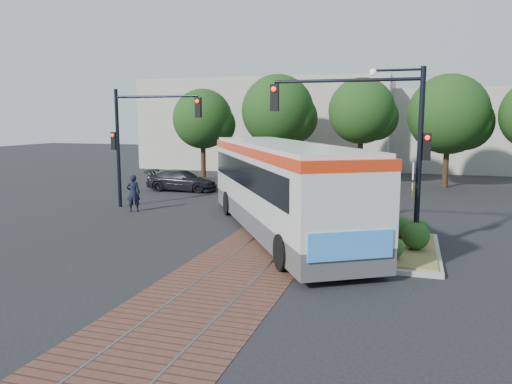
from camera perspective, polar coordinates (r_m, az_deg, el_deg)
ground at (r=19.40m, az=2.40°, el=-5.13°), size 120.00×120.00×0.00m
trackbed at (r=23.19m, az=4.98°, el=-2.89°), size 3.60×40.00×0.02m
tree_row at (r=34.83m, az=11.55°, el=8.75°), size 26.40×5.60×7.67m
warehouses at (r=47.28m, az=10.98°, el=7.37°), size 40.00×13.00×8.00m
city_bus at (r=19.72m, az=2.76°, el=1.01°), size 9.34×12.94×3.59m
traffic_island at (r=17.82m, az=16.84°, el=-5.62°), size 2.20×5.20×1.13m
signal_pole_main at (r=17.44m, az=14.22°, el=6.90°), size 5.49×0.46×6.00m
signal_pole_left at (r=25.87m, az=-13.44°, el=6.69°), size 4.99×0.34×6.00m
officer at (r=25.18m, az=-13.84°, el=-0.12°), size 0.79×0.71×1.82m
parked_car at (r=31.86m, az=-8.45°, el=1.32°), size 4.58×1.96×1.32m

